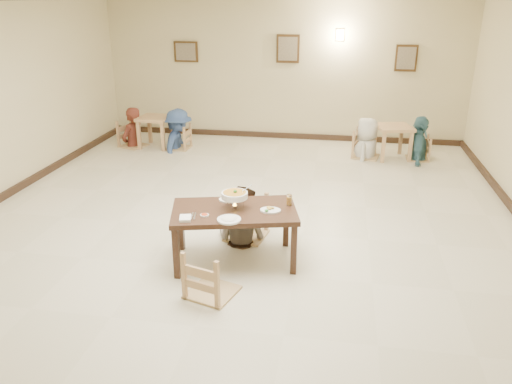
% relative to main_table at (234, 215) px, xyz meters
% --- Properties ---
extents(floor, '(10.00, 10.00, 0.00)m').
position_rel_main_table_xyz_m(floor, '(-0.12, 0.85, -0.61)').
color(floor, beige).
rests_on(floor, ground).
extents(ceiling, '(10.00, 10.00, 0.00)m').
position_rel_main_table_xyz_m(ceiling, '(-0.12, 0.85, 2.39)').
color(ceiling, white).
rests_on(ceiling, wall_back).
extents(wall_back, '(10.00, 0.00, 10.00)m').
position_rel_main_table_xyz_m(wall_back, '(-0.12, 5.85, 0.89)').
color(wall_back, beige).
rests_on(wall_back, floor).
extents(baseboard_back, '(8.00, 0.06, 0.12)m').
position_rel_main_table_xyz_m(baseboard_back, '(-0.12, 5.82, -0.55)').
color(baseboard_back, '#332117').
rests_on(baseboard_back, floor).
extents(picture_a, '(0.55, 0.04, 0.45)m').
position_rel_main_table_xyz_m(picture_a, '(-2.32, 5.81, 1.29)').
color(picture_a, '#3E2813').
rests_on(picture_a, wall_back).
extents(picture_b, '(0.50, 0.04, 0.60)m').
position_rel_main_table_xyz_m(picture_b, '(-0.02, 5.81, 1.39)').
color(picture_b, '#3E2813').
rests_on(picture_b, wall_back).
extents(picture_c, '(0.45, 0.04, 0.55)m').
position_rel_main_table_xyz_m(picture_c, '(2.48, 5.81, 1.24)').
color(picture_c, '#3E2813').
rests_on(picture_c, wall_back).
extents(wall_sconce, '(0.16, 0.05, 0.22)m').
position_rel_main_table_xyz_m(wall_sconce, '(1.08, 5.81, 1.69)').
color(wall_sconce, '#FFD88C').
rests_on(wall_sconce, wall_back).
extents(main_table, '(1.63, 1.15, 0.69)m').
position_rel_main_table_xyz_m(main_table, '(0.00, 0.00, 0.00)').
color(main_table, '#3E2518').
rests_on(main_table, floor).
extents(chair_far, '(0.51, 0.51, 1.09)m').
position_rel_main_table_xyz_m(chair_far, '(0.01, 0.68, -0.07)').
color(chair_far, tan).
rests_on(chair_far, floor).
extents(chair_near, '(0.49, 0.49, 1.05)m').
position_rel_main_table_xyz_m(chair_near, '(-0.10, -0.76, -0.09)').
color(chair_near, tan).
rests_on(chair_near, floor).
extents(main_diner, '(0.90, 0.81, 1.53)m').
position_rel_main_table_xyz_m(main_diner, '(-0.03, 0.58, 0.15)').
color(main_diner, gray).
rests_on(main_diner, floor).
extents(curry_warmer, '(0.35, 0.31, 0.28)m').
position_rel_main_table_xyz_m(curry_warmer, '(-0.00, 0.04, 0.25)').
color(curry_warmer, silver).
rests_on(curry_warmer, main_table).
extents(rice_plate_far, '(0.26, 0.26, 0.06)m').
position_rel_main_table_xyz_m(rice_plate_far, '(-0.12, 0.26, 0.09)').
color(rice_plate_far, white).
rests_on(rice_plate_far, main_table).
extents(rice_plate_near, '(0.27, 0.27, 0.06)m').
position_rel_main_table_xyz_m(rice_plate_near, '(0.01, -0.32, 0.09)').
color(rice_plate_near, white).
rests_on(rice_plate_near, main_table).
extents(fried_plate, '(0.24, 0.24, 0.05)m').
position_rel_main_table_xyz_m(fried_plate, '(0.43, 0.02, 0.10)').
color(fried_plate, white).
rests_on(fried_plate, main_table).
extents(chili_dish, '(0.10, 0.10, 0.02)m').
position_rel_main_table_xyz_m(chili_dish, '(-0.30, -0.25, 0.09)').
color(chili_dish, white).
rests_on(chili_dish, main_table).
extents(napkin_cutlery, '(0.19, 0.28, 0.03)m').
position_rel_main_table_xyz_m(napkin_cutlery, '(-0.48, -0.38, 0.10)').
color(napkin_cutlery, white).
rests_on(napkin_cutlery, main_table).
extents(drink_glass, '(0.07, 0.07, 0.13)m').
position_rel_main_table_xyz_m(drink_glass, '(0.63, 0.24, 0.14)').
color(drink_glass, white).
rests_on(drink_glass, main_table).
extents(bg_table_left, '(0.70, 0.70, 0.66)m').
position_rel_main_table_xyz_m(bg_table_left, '(-2.72, 4.65, -0.08)').
color(bg_table_left, tan).
rests_on(bg_table_left, floor).
extents(bg_table_right, '(0.81, 0.81, 0.66)m').
position_rel_main_table_xyz_m(bg_table_right, '(2.25, 4.67, -0.08)').
color(bg_table_right, tan).
rests_on(bg_table_right, floor).
extents(bg_chair_ll, '(0.50, 0.50, 1.06)m').
position_rel_main_table_xyz_m(bg_chair_ll, '(-3.23, 4.59, -0.08)').
color(bg_chair_ll, tan).
rests_on(bg_chair_ll, floor).
extents(bg_chair_lr, '(0.46, 0.46, 0.98)m').
position_rel_main_table_xyz_m(bg_chair_lr, '(-2.21, 4.60, -0.12)').
color(bg_chair_lr, tan).
rests_on(bg_chair_lr, floor).
extents(bg_chair_rl, '(0.50, 0.50, 1.07)m').
position_rel_main_table_xyz_m(bg_chair_rl, '(1.74, 4.63, -0.08)').
color(bg_chair_rl, tan).
rests_on(bg_chair_rl, floor).
extents(bg_chair_rr, '(0.43, 0.43, 0.91)m').
position_rel_main_table_xyz_m(bg_chair_rr, '(2.76, 4.66, -0.16)').
color(bg_chair_rr, tan).
rests_on(bg_chair_rr, floor).
extents(bg_diner_a, '(0.59, 0.72, 1.72)m').
position_rel_main_table_xyz_m(bg_diner_a, '(-3.23, 4.59, 0.25)').
color(bg_diner_a, '#5A251B').
rests_on(bg_diner_a, floor).
extents(bg_diner_b, '(0.66, 1.12, 1.71)m').
position_rel_main_table_xyz_m(bg_diner_b, '(-2.21, 4.60, 0.24)').
color(bg_diner_b, '#2E4C86').
rests_on(bg_diner_b, floor).
extents(bg_diner_c, '(0.69, 0.90, 1.63)m').
position_rel_main_table_xyz_m(bg_diner_c, '(1.74, 4.63, 0.20)').
color(bg_diner_c, silver).
rests_on(bg_diner_c, floor).
extents(bg_diner_d, '(0.52, 1.07, 1.76)m').
position_rel_main_table_xyz_m(bg_diner_d, '(2.76, 4.66, 0.27)').
color(bg_diner_d, teal).
rests_on(bg_diner_d, floor).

